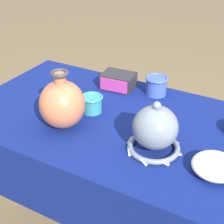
{
  "coord_description": "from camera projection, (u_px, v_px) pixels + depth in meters",
  "views": [
    {
      "loc": [
        0.64,
        -1.15,
        1.55
      ],
      "look_at": [
        0.06,
        -0.1,
        0.83
      ],
      "focal_mm": 55.0,
      "sensor_mm": 36.0,
      "label": 1
    }
  ],
  "objects": [
    {
      "name": "cup_wide_cobalt",
      "position": [
        156.0,
        85.0,
        1.71
      ],
      "size": [
        0.12,
        0.12,
        0.09
      ],
      "color": "#3851A8",
      "rests_on": "display_table"
    },
    {
      "name": "mosaic_tile_box",
      "position": [
        118.0,
        81.0,
        1.78
      ],
      "size": [
        0.18,
        0.14,
        0.08
      ],
      "rotation": [
        0.0,
        0.0,
        0.1
      ],
      "color": "#232328",
      "rests_on": "display_table"
    },
    {
      "name": "display_table",
      "position": [
        109.0,
        132.0,
        1.57
      ],
      "size": [
        1.35,
        0.81,
        0.74
      ],
      "color": "#38383D",
      "rests_on": "ground_plane"
    },
    {
      "name": "vase_dome_bell",
      "position": [
        155.0,
        130.0,
        1.29
      ],
      "size": [
        0.22,
        0.22,
        0.22
      ],
      "color": "slate",
      "rests_on": "display_table"
    },
    {
      "name": "bowl_shallow_ivory",
      "position": [
        215.0,
        166.0,
        1.21
      ],
      "size": [
        0.17,
        0.17,
        0.06
      ],
      "primitive_type": "ellipsoid",
      "color": "white",
      "rests_on": "display_table"
    },
    {
      "name": "vase_tall_bulbous",
      "position": [
        62.0,
        104.0,
        1.43
      ],
      "size": [
        0.2,
        0.2,
        0.25
      ],
      "color": "#BC6642",
      "rests_on": "display_table"
    },
    {
      "name": "cup_wide_teal",
      "position": [
        92.0,
        103.0,
        1.57
      ],
      "size": [
        0.1,
        0.1,
        0.08
      ],
      "color": "teal",
      "rests_on": "display_table"
    }
  ]
}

